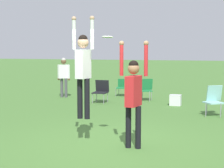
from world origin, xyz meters
TOP-DOWN VIEW (x-y plane):
  - ground_plane at (0.00, 0.00)m, footprint 120.00×120.00m
  - person_jumping at (-0.58, -0.02)m, footprint 0.53×0.40m
  - person_defending at (0.60, -0.17)m, footprint 0.62×0.49m
  - frisbee at (-0.06, 0.09)m, footprint 0.25×0.25m
  - camping_chair_0 at (-2.32, 5.89)m, footprint 0.56×0.60m
  - camping_chair_1 at (-0.78, 7.02)m, footprint 0.60×0.66m
  - camping_chair_2 at (1.99, 4.34)m, footprint 0.71×0.79m
  - camping_chair_4 at (-2.11, 8.13)m, footprint 0.63×0.67m
  - person_spectator_near at (-4.36, 6.86)m, footprint 0.59×0.40m
  - cooler_box at (0.54, 6.04)m, footprint 0.41×0.33m

SIDE VIEW (x-z plane):
  - ground_plane at x=0.00m, z-range 0.00..0.00m
  - cooler_box at x=0.54m, z-range 0.00..0.39m
  - camping_chair_4 at x=-2.11m, z-range 0.06..0.81m
  - camping_chair_0 at x=-2.32m, z-range 0.06..0.93m
  - camping_chair_1 at x=-0.78m, z-range 0.07..0.94m
  - camping_chair_2 at x=1.99m, z-range 0.07..1.00m
  - person_spectator_near at x=-4.36m, z-range 0.17..1.87m
  - person_defending at x=0.60m, z-range 0.08..2.32m
  - person_jumping at x=-0.58m, z-range 0.61..2.87m
  - frisbee at x=-0.06m, z-range 2.31..2.35m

